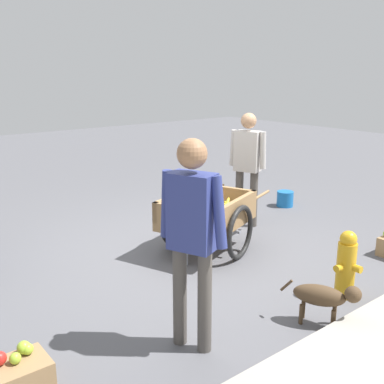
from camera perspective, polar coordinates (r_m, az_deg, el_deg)
ground_plane at (r=5.60m, az=-1.21°, el=-7.50°), size 24.00×24.00×0.00m
fruit_cart at (r=5.50m, az=1.77°, el=-3.06°), size 1.81×1.30×0.73m
vendor_person at (r=6.38m, az=6.87°, el=3.99°), size 0.31×0.52×1.57m
dog at (r=4.16m, az=15.99°, el=-12.26°), size 0.39×0.60×0.40m
fire_hydrant at (r=4.68m, az=18.51°, el=-8.49°), size 0.25×0.25×0.67m
plastic_bucket at (r=7.57m, az=11.42°, el=-0.83°), size 0.26×0.26×0.25m
mixed_fruit_crate at (r=3.56m, az=-20.91°, el=-20.50°), size 0.44×0.32×0.32m
bystander_person at (r=3.43m, az=0.01°, el=-4.33°), size 0.31×0.54×1.66m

